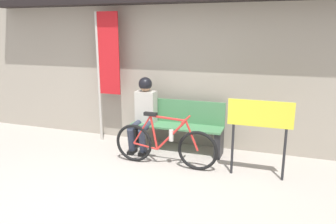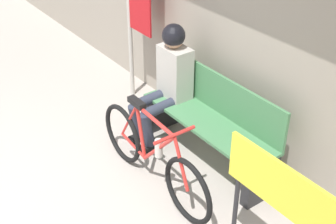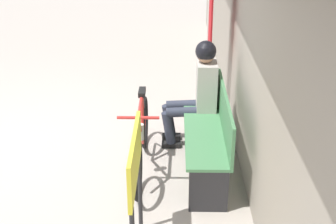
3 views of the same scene
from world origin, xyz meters
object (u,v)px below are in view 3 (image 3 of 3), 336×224
Objects in this scene: park_bench_near at (210,135)px; banner_pole at (211,5)px; bicycle at (142,141)px; person_seated at (198,87)px; signboard at (135,169)px.

banner_pole reaches higher than park_bench_near.
banner_pole is at bearing 151.09° from bicycle.
bicycle is at bearing -45.50° from person_seated.
person_seated is at bearing -11.83° from banner_pole.
person_seated is at bearing 134.50° from bicycle.
bicycle is 0.92m from person_seated.
person_seated reaches higher than signboard.
person_seated is at bearing 164.28° from signboard.
park_bench_near is at bearing 10.65° from person_seated.
park_bench_near is 1.73m from banner_pole.
park_bench_near is 1.42× the size of signboard.
signboard is at bearing 2.37° from bicycle.
person_seated reaches higher than bicycle.
park_bench_near is at bearing 154.57° from signboard.
banner_pole is at bearing 165.40° from signboard.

